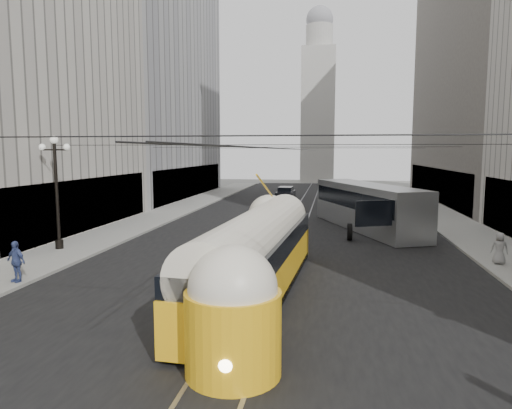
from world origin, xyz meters
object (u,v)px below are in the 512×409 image
(city_bus, at_px, (367,205))
(pedestrian_sidewalk_left, at_px, (16,261))
(streetcar, at_px, (258,253))
(pedestrian_sidewalk_right, at_px, (500,248))

(city_bus, height_order, pedestrian_sidewalk_left, city_bus)
(streetcar, height_order, city_bus, streetcar)
(pedestrian_sidewalk_right, height_order, pedestrian_sidewalk_left, pedestrian_sidewalk_left)
(pedestrian_sidewalk_right, relative_size, pedestrian_sidewalk_left, 0.90)
(pedestrian_sidewalk_right, distance_m, pedestrian_sidewalk_left, 22.35)
(city_bus, relative_size, pedestrian_sidewalk_right, 8.52)
(city_bus, xyz_separation_m, pedestrian_sidewalk_left, (-15.71, -16.63, -0.78))
(pedestrian_sidewalk_left, bearing_deg, city_bus, 63.11)
(pedestrian_sidewalk_right, bearing_deg, streetcar, 44.80)
(streetcar, bearing_deg, pedestrian_sidewalk_right, 29.35)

